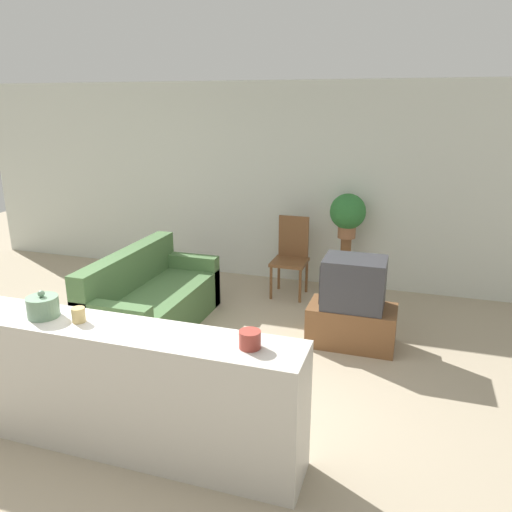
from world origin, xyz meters
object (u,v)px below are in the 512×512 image
at_px(potted_plant, 348,213).
at_px(couch, 151,303).
at_px(television, 353,283).
at_px(wooden_chair, 291,253).
at_px(decorative_bowl, 43,307).

bearing_deg(potted_plant, couch, -137.16).
relative_size(couch, television, 2.87).
height_order(wooden_chair, potted_plant, potted_plant).
bearing_deg(decorative_bowl, television, 47.60).
xyz_separation_m(wooden_chair, decorative_bowl, (-1.00, -3.36, 0.48)).
relative_size(television, wooden_chair, 0.62).
bearing_deg(couch, potted_plant, 42.84).
relative_size(potted_plant, decorative_bowl, 2.57).
distance_m(couch, wooden_chair, 1.96).
bearing_deg(television, couch, -172.24).
height_order(wooden_chair, decorative_bowl, decorative_bowl).
distance_m(couch, television, 2.21).
height_order(couch, potted_plant, potted_plant).
height_order(couch, decorative_bowl, decorative_bowl).
distance_m(television, wooden_chair, 1.56).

